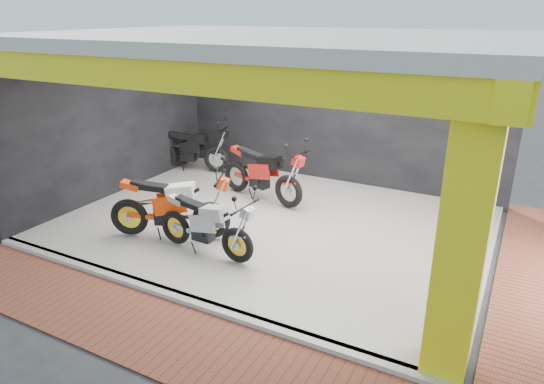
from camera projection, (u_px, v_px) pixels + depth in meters
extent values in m
plane|color=#2D2D30|center=(218.00, 270.00, 8.07)|extent=(80.00, 80.00, 0.00)
cube|color=silver|center=(274.00, 224.00, 9.70)|extent=(8.00, 6.00, 0.10)
cube|color=beige|center=(274.00, 39.00, 8.46)|extent=(8.40, 6.40, 0.20)
cube|color=black|center=(334.00, 113.00, 11.67)|extent=(8.20, 0.20, 3.50)
cube|color=black|center=(113.00, 120.00, 10.92)|extent=(0.20, 6.20, 3.50)
cube|color=yellow|center=(463.00, 240.00, 5.18)|extent=(0.50, 0.50, 3.50)
cube|color=yellow|center=(162.00, 75.00, 6.09)|extent=(8.40, 0.30, 0.40)
cube|color=yellow|center=(525.00, 68.00, 6.80)|extent=(0.30, 6.40, 0.40)
cube|color=silver|center=(179.00, 297.00, 7.21)|extent=(8.00, 0.20, 0.10)
cube|color=brown|center=(143.00, 328.00, 6.58)|extent=(9.00, 1.40, 0.03)
cube|color=brown|center=(544.00, 285.00, 7.60)|extent=(1.40, 7.00, 0.03)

